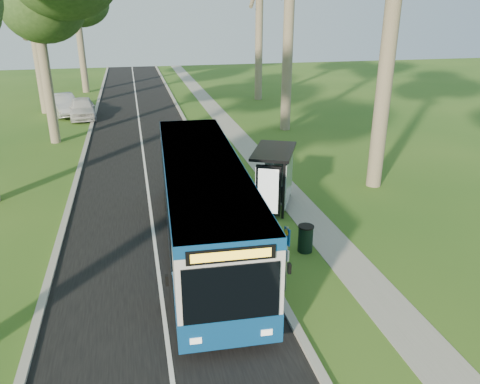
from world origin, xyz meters
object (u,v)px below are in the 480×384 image
at_px(bus, 203,202).
at_px(bus_shelter, 280,169).
at_px(litter_bin, 305,238).
at_px(car_silver, 63,105).
at_px(car_white, 82,108).
at_px(bus_stop_sign, 287,251).

distance_m(bus, bus_shelter, 4.52).
height_order(bus, litter_bin, bus).
height_order(bus, car_silver, bus).
bearing_deg(car_silver, car_white, -65.53).
xyz_separation_m(bus_shelter, car_white, (-9.82, 20.88, -1.01)).
height_order(litter_bin, car_silver, car_silver).
distance_m(car_white, car_silver, 2.37).
xyz_separation_m(bus_stop_sign, car_silver, (-9.76, 28.75, -0.55)).
bearing_deg(litter_bin, car_white, 111.21).
distance_m(bus_stop_sign, car_white, 28.24).
relative_size(bus_stop_sign, litter_bin, 2.18).
distance_m(bus, car_white, 24.28).
relative_size(bus, car_silver, 2.47).
bearing_deg(litter_bin, bus, 159.78).
bearing_deg(bus_shelter, car_silver, 141.91).
bearing_deg(bus, bus_shelter, 37.75).
bearing_deg(bus_shelter, car_white, 140.16).
height_order(bus_stop_sign, car_white, bus_stop_sign).
relative_size(litter_bin, car_white, 0.21).
height_order(bus_stop_sign, bus_shelter, bus_shelter).
xyz_separation_m(bus, bus_shelter, (3.70, 2.60, 0.11)).
height_order(bus, car_white, bus).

